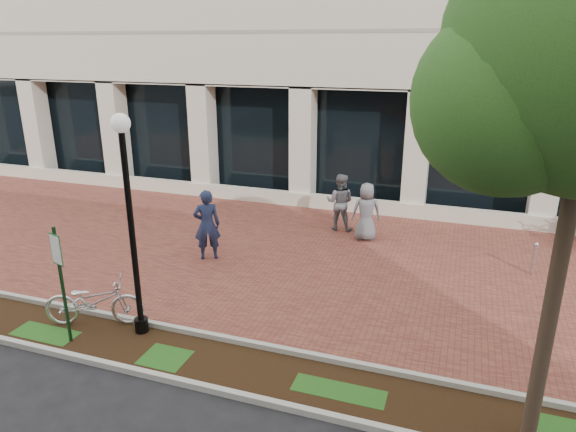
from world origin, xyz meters
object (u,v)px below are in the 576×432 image
(pedestrian_left, at_px, (207,225))
(bollard, at_px, (534,258))
(pedestrian_right, at_px, (366,212))
(parking_sign, at_px, (60,271))
(locked_bicycle, at_px, (94,301))
(pedestrian_mid, at_px, (340,202))
(lamppost, at_px, (130,216))

(pedestrian_left, xyz_separation_m, bollard, (8.32, 1.78, -0.53))
(pedestrian_right, bearing_deg, parking_sign, 40.44)
(locked_bicycle, relative_size, pedestrian_mid, 1.14)
(lamppost, relative_size, pedestrian_left, 2.27)
(lamppost, relative_size, pedestrian_right, 2.54)
(locked_bicycle, bearing_deg, pedestrian_mid, -45.74)
(lamppost, xyz_separation_m, locked_bicycle, (-1.07, -0.06, -1.97))
(pedestrian_left, distance_m, pedestrian_right, 4.74)
(pedestrian_left, height_order, pedestrian_right, pedestrian_left)
(parking_sign, height_order, bollard, parking_sign)
(lamppost, distance_m, locked_bicycle, 2.24)
(pedestrian_left, relative_size, pedestrian_right, 1.12)
(lamppost, xyz_separation_m, pedestrian_right, (3.33, 6.68, -1.64))
(pedestrian_left, relative_size, pedestrian_mid, 1.08)
(locked_bicycle, bearing_deg, pedestrian_right, -53.72)
(bollard, bearing_deg, pedestrian_left, -167.91)
(parking_sign, bearing_deg, bollard, 52.39)
(pedestrian_right, bearing_deg, bollard, 147.98)
(lamppost, xyz_separation_m, pedestrian_left, (-0.47, 3.84, -1.53))
(parking_sign, xyz_separation_m, bollard, (8.98, 6.42, -1.09))
(parking_sign, height_order, pedestrian_right, parking_sign)
(pedestrian_mid, relative_size, bollard, 2.04)
(parking_sign, xyz_separation_m, pedestrian_right, (4.45, 7.48, -0.67))
(bollard, bearing_deg, locked_bicycle, -147.51)
(bollard, bearing_deg, pedestrian_right, 166.81)
(lamppost, height_order, pedestrian_right, lamppost)
(locked_bicycle, distance_m, pedestrian_right, 8.05)
(pedestrian_left, bearing_deg, locked_bicycle, 51.46)
(parking_sign, bearing_deg, lamppost, 52.21)
(parking_sign, distance_m, pedestrian_left, 4.72)
(parking_sign, xyz_separation_m, lamppost, (1.12, 0.80, 0.97))
(pedestrian_mid, bearing_deg, parking_sign, 65.71)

